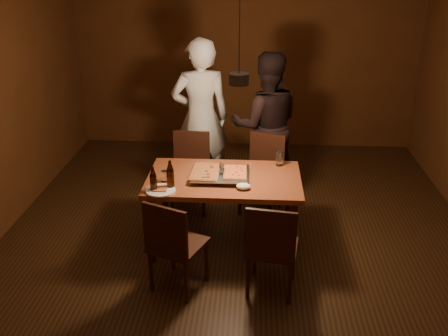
# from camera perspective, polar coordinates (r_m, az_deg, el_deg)

# --- Properties ---
(room_shell) EXTENTS (6.00, 6.00, 6.00)m
(room_shell) POSITION_cam_1_polar(r_m,az_deg,el_deg) (4.55, 1.66, 5.85)
(room_shell) COLOR #3C2310
(room_shell) RESTS_ON ground
(dining_table) EXTENTS (1.50, 0.90, 0.75)m
(dining_table) POSITION_cam_1_polar(r_m,az_deg,el_deg) (4.91, 0.00, -1.86)
(dining_table) COLOR #964626
(dining_table) RESTS_ON floor
(chair_far_left) EXTENTS (0.43, 0.43, 0.49)m
(chair_far_left) POSITION_cam_1_polar(r_m,az_deg,el_deg) (5.74, -3.84, 0.50)
(chair_far_left) COLOR #38190F
(chair_far_left) RESTS_ON floor
(chair_far_right) EXTENTS (0.54, 0.54, 0.49)m
(chair_far_right) POSITION_cam_1_polar(r_m,az_deg,el_deg) (5.68, 4.56, 0.22)
(chair_far_right) COLOR #38190F
(chair_far_right) RESTS_ON floor
(chair_near_left) EXTENTS (0.55, 0.55, 0.49)m
(chair_near_left) POSITION_cam_1_polar(r_m,az_deg,el_deg) (4.31, -5.89, -8.07)
(chair_near_left) COLOR #38190F
(chair_near_left) RESTS_ON floor
(chair_near_right) EXTENTS (0.48, 0.48, 0.49)m
(chair_near_right) POSITION_cam_1_polar(r_m,az_deg,el_deg) (4.26, 5.45, -8.44)
(chair_near_right) COLOR #38190F
(chair_near_right) RESTS_ON floor
(pizza_tray) EXTENTS (0.59, 0.50, 0.05)m
(pizza_tray) POSITION_cam_1_polar(r_m,az_deg,el_deg) (4.87, -0.40, -0.84)
(pizza_tray) COLOR silver
(pizza_tray) RESTS_ON dining_table
(pizza_meat) EXTENTS (0.29, 0.44, 0.02)m
(pizza_meat) POSITION_cam_1_polar(r_m,az_deg,el_deg) (4.87, -2.11, -0.41)
(pizza_meat) COLOR maroon
(pizza_meat) RESTS_ON pizza_tray
(pizza_cheese) EXTENTS (0.23, 0.36, 0.02)m
(pizza_cheese) POSITION_cam_1_polar(r_m,az_deg,el_deg) (4.86, 1.27, -0.45)
(pizza_cheese) COLOR gold
(pizza_cheese) RESTS_ON pizza_tray
(spatula) EXTENTS (0.10, 0.25, 0.04)m
(spatula) POSITION_cam_1_polar(r_m,az_deg,el_deg) (4.88, -0.40, -0.27)
(spatula) COLOR silver
(spatula) RESTS_ON pizza_tray
(beer_bottle_a) EXTENTS (0.06, 0.06, 0.25)m
(beer_bottle_a) POSITION_cam_1_polar(r_m,az_deg,el_deg) (4.60, -8.09, -1.27)
(beer_bottle_a) COLOR black
(beer_bottle_a) RESTS_ON dining_table
(beer_bottle_b) EXTENTS (0.07, 0.07, 0.27)m
(beer_bottle_b) POSITION_cam_1_polar(r_m,az_deg,el_deg) (4.64, -6.16, -0.75)
(beer_bottle_b) COLOR black
(beer_bottle_b) RESTS_ON dining_table
(water_glass_left) EXTENTS (0.07, 0.07, 0.11)m
(water_glass_left) POSITION_cam_1_polar(r_m,az_deg,el_deg) (4.81, -6.81, -0.94)
(water_glass_left) COLOR silver
(water_glass_left) RESTS_ON dining_table
(water_glass_right) EXTENTS (0.07, 0.07, 0.15)m
(water_glass_right) POSITION_cam_1_polar(r_m,az_deg,el_deg) (5.16, 6.37, 1.09)
(water_glass_right) COLOR silver
(water_glass_right) RESTS_ON dining_table
(plate_slice) EXTENTS (0.28, 0.28, 0.03)m
(plate_slice) POSITION_cam_1_polar(r_m,az_deg,el_deg) (4.64, -7.27, -2.54)
(plate_slice) COLOR white
(plate_slice) RESTS_ON dining_table
(napkin) EXTENTS (0.14, 0.10, 0.06)m
(napkin) POSITION_cam_1_polar(r_m,az_deg,el_deg) (4.63, 2.23, -2.11)
(napkin) COLOR white
(napkin) RESTS_ON dining_table
(diner_white) EXTENTS (0.78, 0.60, 1.90)m
(diner_white) POSITION_cam_1_polar(r_m,az_deg,el_deg) (6.00, -2.69, 5.77)
(diner_white) COLOR silver
(diner_white) RESTS_ON floor
(diner_dark) EXTENTS (0.91, 0.74, 1.75)m
(diner_dark) POSITION_cam_1_polar(r_m,az_deg,el_deg) (5.98, 4.81, 4.90)
(diner_dark) COLOR black
(diner_dark) RESTS_ON floor
(pendant_lamp) EXTENTS (0.18, 0.18, 1.10)m
(pendant_lamp) POSITION_cam_1_polar(r_m,az_deg,el_deg) (4.46, 1.71, 10.27)
(pendant_lamp) COLOR black
(pendant_lamp) RESTS_ON ceiling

